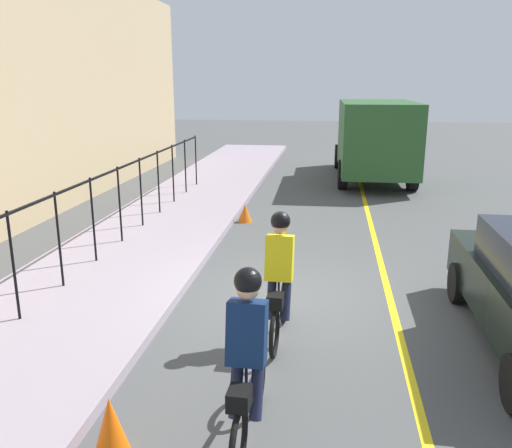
% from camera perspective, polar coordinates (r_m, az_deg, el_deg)
% --- Properties ---
extents(ground_plane, '(80.00, 80.00, 0.00)m').
position_cam_1_polar(ground_plane, '(8.86, 3.80, -8.01)').
color(ground_plane, '#4A4C4C').
extents(lane_line_centre, '(36.00, 0.12, 0.01)m').
position_cam_1_polar(lane_line_centre, '(8.90, 14.23, -8.33)').
color(lane_line_centre, yellow).
rests_on(lane_line_centre, ground).
extents(sidewalk, '(40.00, 3.20, 0.15)m').
position_cam_1_polar(sidewalk, '(9.66, -16.86, -6.18)').
color(sidewalk, gray).
rests_on(sidewalk, ground).
extents(iron_fence, '(15.61, 0.04, 1.60)m').
position_cam_1_polar(iron_fence, '(10.36, -17.10, 2.14)').
color(iron_fence, black).
rests_on(iron_fence, sidewalk).
extents(cyclist_lead, '(1.71, 0.37, 1.83)m').
position_cam_1_polar(cyclist_lead, '(7.18, 2.52, -5.80)').
color(cyclist_lead, black).
rests_on(cyclist_lead, ground).
extents(cyclist_follow, '(1.71, 0.37, 1.83)m').
position_cam_1_polar(cyclist_follow, '(5.22, -0.90, -14.28)').
color(cyclist_follow, black).
rests_on(cyclist_follow, ground).
extents(box_truck_background, '(6.76, 2.65, 2.78)m').
position_cam_1_polar(box_truck_background, '(19.61, 12.46, 9.11)').
color(box_truck_background, '#275327').
rests_on(box_truck_background, ground).
extents(traffic_cone_near, '(0.36, 0.36, 0.45)m').
position_cam_1_polar(traffic_cone_near, '(13.50, -1.18, 1.18)').
color(traffic_cone_near, orange).
rests_on(traffic_cone_near, ground).
extents(traffic_cone_far, '(0.36, 0.36, 0.61)m').
position_cam_1_polar(traffic_cone_far, '(5.57, -15.21, -20.10)').
color(traffic_cone_far, '#F85F0B').
rests_on(traffic_cone_far, ground).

